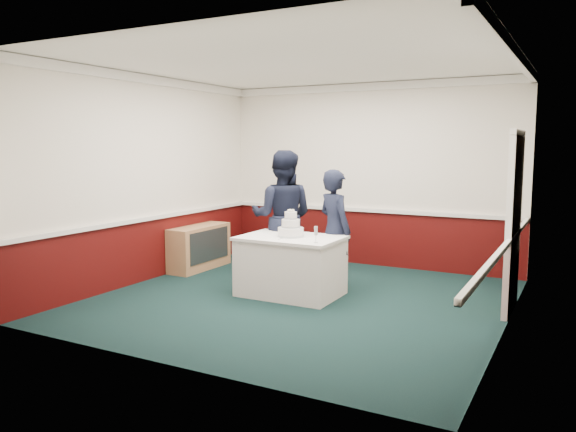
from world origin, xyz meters
The scene contains 9 objects.
ground centered at (0.00, 0.00, 0.00)m, with size 5.00×5.00×0.00m, color black.
room_shell centered at (0.08, 0.61, 1.97)m, with size 5.00×5.00×3.00m.
sideboard centered at (-2.28, 0.90, 0.35)m, with size 0.41×1.20×0.70m.
cake_table centered at (-0.22, 0.17, 0.40)m, with size 1.32×0.92×0.79m.
wedding_cake centered at (-0.22, 0.17, 0.90)m, with size 0.35×0.35×0.36m.
cake_knife centered at (-0.25, -0.03, 0.79)m, with size 0.01×0.22×0.01m, color silver.
champagne_flute centered at (0.28, -0.11, 0.93)m, with size 0.05×0.05×0.21m.
person_man centered at (-0.68, 0.78, 0.96)m, with size 0.93×0.73×1.92m, color black.
person_woman centered at (0.18, 0.71, 0.83)m, with size 0.61×0.40×1.67m, color black.
Camera 1 is at (3.20, -6.31, 1.99)m, focal length 35.00 mm.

